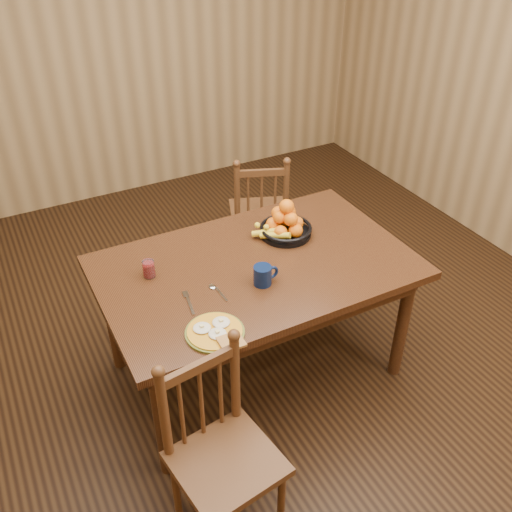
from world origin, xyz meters
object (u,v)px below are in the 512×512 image
coffee_mug (263,275)px  chair_far (259,213)px  chair_near (221,454)px  dining_table (256,277)px  fruit_bowl (285,224)px  breakfast_plate (216,332)px

coffee_mug → chair_far: bearing=62.8°
chair_far → chair_near: size_ratio=0.96×
dining_table → chair_far: 1.10m
chair_near → dining_table: bearing=45.4°
chair_far → fruit_bowl: size_ratio=2.70×
chair_far → fruit_bowl: (-0.25, -0.76, 0.39)m
chair_far → chair_near: (-1.07, -1.68, 0.02)m
coffee_mug → chair_near: bearing=-131.2°
breakfast_plate → coffee_mug: (0.36, 0.22, 0.04)m
dining_table → coffee_mug: bearing=-105.4°
dining_table → chair_near: bearing=-126.7°
coffee_mug → fruit_bowl: size_ratio=0.41×
breakfast_plate → fruit_bowl: 0.88m
chair_far → chair_near: chair_near is taller
chair_far → fruit_bowl: fruit_bowl is taller
breakfast_plate → fruit_bowl: bearing=39.7°
dining_table → coffee_mug: (-0.04, -0.16, 0.14)m
breakfast_plate → coffee_mug: size_ratio=2.17×
chair_near → breakfast_plate: (0.15, 0.36, 0.32)m
chair_far → breakfast_plate: size_ratio=3.03×
dining_table → coffee_mug: 0.22m
chair_near → chair_far: bearing=49.5°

